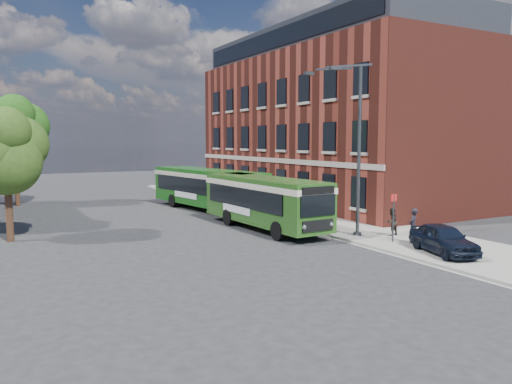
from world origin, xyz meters
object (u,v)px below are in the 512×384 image
bus_rear (208,186)px  parked_car (443,239)px  street_lamp (354,148)px  bus_front (264,198)px

bus_rear → parked_car: size_ratio=3.17×
street_lamp → parked_car: (0.89, -5.18, -3.98)m
bus_front → bus_rear: (0.21, 8.77, 0.00)m
bus_front → parked_car: (3.57, -9.86, -1.02)m
street_lamp → bus_front: size_ratio=0.88×
street_lamp → parked_car: bearing=-80.2°
street_lamp → bus_rear: (-2.47, 13.45, -2.96)m
bus_rear → parked_car: (3.37, -18.63, -1.02)m
street_lamp → bus_front: street_lamp is taller
street_lamp → bus_rear: bearing=100.4°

